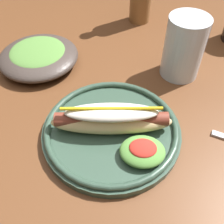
{
  "coord_description": "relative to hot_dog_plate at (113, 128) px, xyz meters",
  "views": [
    {
      "loc": [
        -0.02,
        -0.45,
        1.14
      ],
      "look_at": [
        -0.03,
        -0.11,
        0.77
      ],
      "focal_mm": 41.98,
      "sensor_mm": 36.0,
      "label": 1
    }
  ],
  "objects": [
    {
      "name": "dining_table",
      "position": [
        0.02,
        0.15,
        -0.11
      ],
      "size": [
        1.45,
        0.92,
        0.74
      ],
      "color": "brown",
      "rests_on": "ground_plane"
    },
    {
      "name": "hot_dog_plate",
      "position": [
        0.0,
        0.0,
        0.0
      ],
      "size": [
        0.26,
        0.26,
        0.08
      ],
      "color": "#334C3D",
      "rests_on": "dining_table"
    },
    {
      "name": "side_bowl",
      "position": [
        -0.19,
        0.22,
        0.0
      ],
      "size": [
        0.19,
        0.19,
        0.05
      ],
      "color": "#423833",
      "rests_on": "dining_table"
    },
    {
      "name": "ground_plane",
      "position": [
        0.02,
        0.15,
        -0.76
      ],
      "size": [
        8.0,
        8.0,
        0.0
      ],
      "primitive_type": "plane",
      "color": "brown"
    },
    {
      "name": "water_cup",
      "position": [
        0.15,
        0.19,
        0.05
      ],
      "size": [
        0.09,
        0.09,
        0.14
      ],
      "primitive_type": "cylinder",
      "color": "silver",
      "rests_on": "dining_table"
    }
  ]
}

